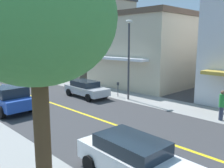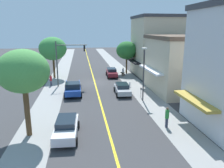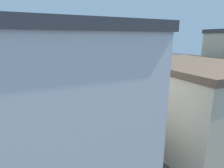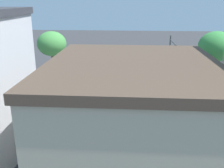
% 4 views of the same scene
% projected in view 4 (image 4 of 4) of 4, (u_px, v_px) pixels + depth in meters
% --- Properties ---
extents(ground_plane, '(140.00, 140.00, 0.00)m').
position_uv_depth(ground_plane, '(189.00, 101.00, 30.06)').
color(ground_plane, '#38383A').
extents(sidewalk_left, '(3.17, 126.00, 0.01)m').
position_uv_depth(sidewalk_left, '(203.00, 125.00, 24.22)').
color(sidewalk_left, gray).
rests_on(sidewalk_left, ground).
extents(sidewalk_right, '(3.17, 126.00, 0.01)m').
position_uv_depth(sidewalk_right, '(179.00, 84.00, 35.91)').
color(sidewalk_right, gray).
rests_on(sidewalk_right, ground).
extents(road_centerline_stripe, '(0.20, 126.00, 0.00)m').
position_uv_depth(road_centerline_stripe, '(189.00, 101.00, 30.06)').
color(road_centerline_stripe, yellow).
rests_on(road_centerline_stripe, ground).
extents(corner_shop_building, '(12.65, 10.27, 7.68)m').
position_uv_depth(corner_shop_building, '(132.00, 120.00, 16.60)').
color(corner_shop_building, beige).
rests_on(corner_shop_building, ground).
extents(street_tree_left_near, '(3.99, 3.99, 7.05)m').
position_uv_depth(street_tree_left_near, '(52.00, 44.00, 35.81)').
color(street_tree_left_near, brown).
rests_on(street_tree_left_near, ground).
extents(street_tree_left_far, '(4.73, 4.73, 7.20)m').
position_uv_depth(street_tree_left_far, '(216.00, 47.00, 34.68)').
color(street_tree_left_far, brown).
rests_on(street_tree_left_far, ground).
extents(fire_hydrant, '(0.44, 0.24, 0.84)m').
position_uv_depth(fire_hydrant, '(160.00, 115.00, 25.46)').
color(fire_hydrant, silver).
rests_on(fire_hydrant, ground).
extents(parking_meter, '(0.12, 0.18, 1.26)m').
position_uv_depth(parking_meter, '(107.00, 111.00, 25.37)').
color(parking_meter, '#4C4C51').
rests_on(parking_meter, ground).
extents(traffic_light_mast, '(4.63, 0.32, 6.78)m').
position_uv_depth(traffic_light_mast, '(171.00, 55.00, 32.92)').
color(traffic_light_mast, '#474C47').
rests_on(traffic_light_mast, ground).
extents(street_lamp, '(0.70, 0.36, 6.45)m').
position_uv_depth(street_lamp, '(93.00, 79.00, 24.59)').
color(street_lamp, '#38383D').
rests_on(street_lamp, ground).
extents(silver_sedan_left_curb, '(2.10, 4.39, 1.40)m').
position_uv_depth(silver_sedan_left_curb, '(126.00, 104.00, 27.25)').
color(silver_sedan_left_curb, '#B7BABF').
rests_on(silver_sedan_left_curb, ground).
extents(white_sedan_right_curb, '(2.10, 4.68, 1.48)m').
position_uv_depth(white_sedan_right_curb, '(43.00, 82.00, 34.35)').
color(white_sedan_right_curb, silver).
rests_on(white_sedan_right_curb, ground).
extents(blue_pickup_truck, '(2.38, 5.59, 1.79)m').
position_uv_depth(blue_pickup_truck, '(133.00, 84.00, 33.35)').
color(blue_pickup_truck, '#1E429E').
rests_on(blue_pickup_truck, ground).
extents(pedestrian_green_shirt, '(0.34, 0.34, 1.86)m').
position_uv_depth(pedestrian_green_shirt, '(19.00, 106.00, 26.00)').
color(pedestrian_green_shirt, '#33384C').
rests_on(pedestrian_green_shirt, ground).
extents(pedestrian_red_shirt, '(0.35, 0.35, 1.77)m').
position_uv_depth(pedestrian_red_shirt, '(170.00, 76.00, 36.28)').
color(pedestrian_red_shirt, '#33384C').
rests_on(pedestrian_red_shirt, ground).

